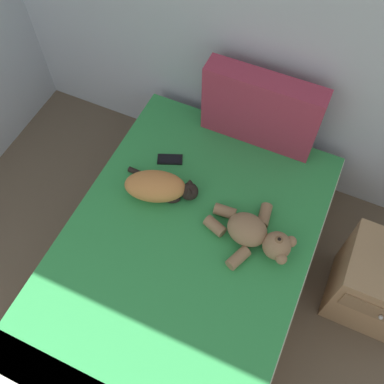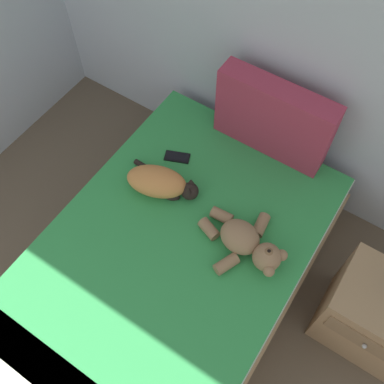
{
  "view_description": "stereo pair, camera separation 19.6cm",
  "coord_description": "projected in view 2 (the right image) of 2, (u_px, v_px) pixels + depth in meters",
  "views": [
    {
      "loc": [
        2.04,
        1.89,
        2.59
      ],
      "look_at": [
        1.52,
        3.03,
        0.53
      ],
      "focal_mm": 41.15,
      "sensor_mm": 36.0,
      "label": 1
    },
    {
      "loc": [
        2.21,
        1.98,
        2.59
      ],
      "look_at": [
        1.52,
        3.03,
        0.53
      ],
      "focal_mm": 41.15,
      "sensor_mm": 36.0,
      "label": 2
    }
  ],
  "objects": [
    {
      "name": "teddy_bear",
      "position": [
        247.0,
        243.0,
        2.25
      ],
      "size": [
        0.49,
        0.43,
        0.16
      ],
      "color": "#937051",
      "rests_on": "bed"
    },
    {
      "name": "patterned_cushion",
      "position": [
        273.0,
        119.0,
        2.46
      ],
      "size": [
        0.68,
        0.14,
        0.47
      ],
      "color": "#A5334C",
      "rests_on": "bed"
    },
    {
      "name": "nightstand",
      "position": [
        373.0,
        314.0,
        2.34
      ],
      "size": [
        0.48,
        0.44,
        0.52
      ],
      "color": "#9E7A56",
      "rests_on": "ground_plane"
    },
    {
      "name": "bed",
      "position": [
        169.0,
        271.0,
        2.49
      ],
      "size": [
        1.32,
        2.02,
        0.47
      ],
      "color": "#9E7A56",
      "rests_on": "ground_plane"
    },
    {
      "name": "wall_back",
      "position": [
        352.0,
        26.0,
        1.99
      ],
      "size": [
        3.91,
        0.06,
        2.57
      ],
      "primitive_type": "cube",
      "color": "silver",
      "rests_on": "ground_plane"
    },
    {
      "name": "cell_phone",
      "position": [
        177.0,
        157.0,
        2.6
      ],
      "size": [
        0.16,
        0.12,
        0.01
      ],
      "color": "black",
      "rests_on": "bed"
    },
    {
      "name": "cat",
      "position": [
        160.0,
        182.0,
        2.43
      ],
      "size": [
        0.44,
        0.29,
        0.15
      ],
      "color": "#D18447",
      "rests_on": "bed"
    }
  ]
}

